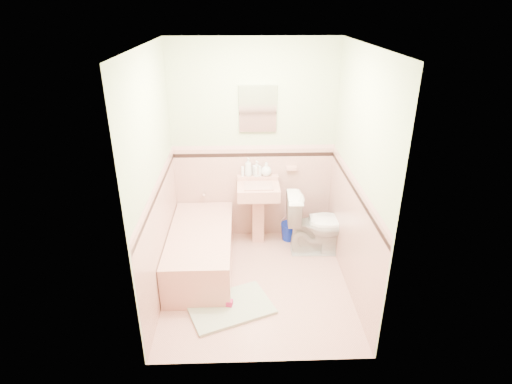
{
  "coord_description": "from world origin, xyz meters",
  "views": [
    {
      "loc": [
        -0.14,
        -3.75,
        2.84
      ],
      "look_at": [
        0.0,
        0.25,
        1.0
      ],
      "focal_mm": 29.14,
      "sensor_mm": 36.0,
      "label": 1
    }
  ],
  "objects_px": {
    "sink": "(258,215)",
    "soap_bottle_mid": "(257,168)",
    "bathtub": "(201,251)",
    "bucket": "(289,231)",
    "soap_bottle_right": "(266,169)",
    "medicine_cabinet": "(258,109)",
    "shoe": "(225,302)",
    "soap_bottle_left": "(248,167)",
    "toilet": "(318,224)"
  },
  "relations": [
    {
      "from": "sink",
      "to": "soap_bottle_mid",
      "type": "xyz_separation_m",
      "value": [
        -0.01,
        0.18,
        0.56
      ]
    },
    {
      "from": "sink",
      "to": "shoe",
      "type": "height_order",
      "value": "sink"
    },
    {
      "from": "bathtub",
      "to": "bucket",
      "type": "xyz_separation_m",
      "value": [
        1.09,
        0.6,
        -0.11
      ]
    },
    {
      "from": "bucket",
      "to": "shoe",
      "type": "bearing_deg",
      "value": -121.05
    },
    {
      "from": "bathtub",
      "to": "soap_bottle_right",
      "type": "distance_m",
      "value": 1.28
    },
    {
      "from": "bathtub",
      "to": "sink",
      "type": "height_order",
      "value": "sink"
    },
    {
      "from": "bathtub",
      "to": "soap_bottle_mid",
      "type": "xyz_separation_m",
      "value": [
        0.67,
        0.71,
        0.73
      ]
    },
    {
      "from": "sink",
      "to": "soap_bottle_left",
      "type": "height_order",
      "value": "soap_bottle_left"
    },
    {
      "from": "medicine_cabinet",
      "to": "bucket",
      "type": "xyz_separation_m",
      "value": [
        0.41,
        -0.14,
        -1.59
      ]
    },
    {
      "from": "soap_bottle_mid",
      "to": "sink",
      "type": "bearing_deg",
      "value": -85.92
    },
    {
      "from": "soap_bottle_right",
      "to": "shoe",
      "type": "height_order",
      "value": "soap_bottle_right"
    },
    {
      "from": "bathtub",
      "to": "bucket",
      "type": "bearing_deg",
      "value": 28.89
    },
    {
      "from": "bucket",
      "to": "soap_bottle_right",
      "type": "bearing_deg",
      "value": 160.25
    },
    {
      "from": "soap_bottle_left",
      "to": "soap_bottle_mid",
      "type": "relative_size",
      "value": 1.21
    },
    {
      "from": "sink",
      "to": "toilet",
      "type": "xyz_separation_m",
      "value": [
        0.71,
        -0.22,
        -0.02
      ]
    },
    {
      "from": "medicine_cabinet",
      "to": "bucket",
      "type": "relative_size",
      "value": 2.43
    },
    {
      "from": "bucket",
      "to": "medicine_cabinet",
      "type": "bearing_deg",
      "value": 161.23
    },
    {
      "from": "soap_bottle_mid",
      "to": "shoe",
      "type": "distance_m",
      "value": 1.72
    },
    {
      "from": "bathtub",
      "to": "medicine_cabinet",
      "type": "distance_m",
      "value": 1.78
    },
    {
      "from": "soap_bottle_left",
      "to": "bucket",
      "type": "xyz_separation_m",
      "value": [
        0.53,
        -0.11,
        -0.87
      ]
    },
    {
      "from": "medicine_cabinet",
      "to": "bucket",
      "type": "height_order",
      "value": "medicine_cabinet"
    },
    {
      "from": "soap_bottle_left",
      "to": "soap_bottle_right",
      "type": "xyz_separation_m",
      "value": [
        0.22,
        0.0,
        -0.03
      ]
    },
    {
      "from": "toilet",
      "to": "bucket",
      "type": "xyz_separation_m",
      "value": [
        -0.3,
        0.29,
        -0.27
      ]
    },
    {
      "from": "bathtub",
      "to": "sink",
      "type": "distance_m",
      "value": 0.88
    },
    {
      "from": "medicine_cabinet",
      "to": "soap_bottle_right",
      "type": "relative_size",
      "value": 3.24
    },
    {
      "from": "sink",
      "to": "shoe",
      "type": "distance_m",
      "value": 1.35
    },
    {
      "from": "shoe",
      "to": "toilet",
      "type": "bearing_deg",
      "value": 55.36
    },
    {
      "from": "bathtub",
      "to": "shoe",
      "type": "relative_size",
      "value": 10.41
    },
    {
      "from": "medicine_cabinet",
      "to": "toilet",
      "type": "relative_size",
      "value": 0.71
    },
    {
      "from": "sink",
      "to": "bucket",
      "type": "relative_size",
      "value": 3.56
    },
    {
      "from": "shoe",
      "to": "soap_bottle_mid",
      "type": "bearing_deg",
      "value": 87.81
    },
    {
      "from": "soap_bottle_mid",
      "to": "bucket",
      "type": "relative_size",
      "value": 0.85
    },
    {
      "from": "soap_bottle_left",
      "to": "bucket",
      "type": "height_order",
      "value": "soap_bottle_left"
    },
    {
      "from": "bathtub",
      "to": "medicine_cabinet",
      "type": "bearing_deg",
      "value": 47.42
    },
    {
      "from": "bathtub",
      "to": "medicine_cabinet",
      "type": "relative_size",
      "value": 2.73
    },
    {
      "from": "soap_bottle_left",
      "to": "medicine_cabinet",
      "type": "bearing_deg",
      "value": 14.28
    },
    {
      "from": "toilet",
      "to": "shoe",
      "type": "bearing_deg",
      "value": 134.5
    },
    {
      "from": "soap_bottle_left",
      "to": "toilet",
      "type": "distance_m",
      "value": 1.1
    },
    {
      "from": "soap_bottle_right",
      "to": "bucket",
      "type": "xyz_separation_m",
      "value": [
        0.3,
        -0.11,
        -0.83
      ]
    },
    {
      "from": "soap_bottle_left",
      "to": "bucket",
      "type": "bearing_deg",
      "value": -11.69
    },
    {
      "from": "sink",
      "to": "toilet",
      "type": "distance_m",
      "value": 0.75
    },
    {
      "from": "bathtub",
      "to": "soap_bottle_left",
      "type": "bearing_deg",
      "value": 51.63
    },
    {
      "from": "bucket",
      "to": "sink",
      "type": "bearing_deg",
      "value": -170.16
    },
    {
      "from": "soap_bottle_mid",
      "to": "shoe",
      "type": "bearing_deg",
      "value": -104.57
    },
    {
      "from": "bathtub",
      "to": "medicine_cabinet",
      "type": "height_order",
      "value": "medicine_cabinet"
    },
    {
      "from": "bathtub",
      "to": "soap_bottle_right",
      "type": "xyz_separation_m",
      "value": [
        0.79,
        0.71,
        0.72
      ]
    },
    {
      "from": "toilet",
      "to": "bucket",
      "type": "height_order",
      "value": "toilet"
    },
    {
      "from": "soap_bottle_mid",
      "to": "toilet",
      "type": "relative_size",
      "value": 0.25
    },
    {
      "from": "bathtub",
      "to": "bucket",
      "type": "distance_m",
      "value": 1.25
    },
    {
      "from": "bathtub",
      "to": "bucket",
      "type": "height_order",
      "value": "bathtub"
    }
  ]
}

